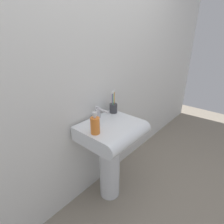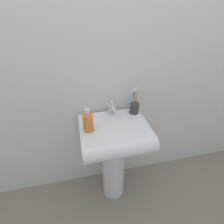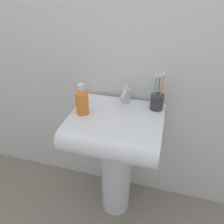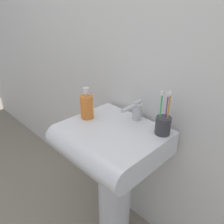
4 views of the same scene
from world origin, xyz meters
name	(u,v)px [view 2 (image 2 of 4)]	position (x,y,z in m)	size (l,w,h in m)	color
ground_plane	(113,190)	(0.00, 0.00, 0.00)	(6.00, 6.00, 0.00)	gray
wall_back	(106,61)	(0.00, 0.24, 1.20)	(5.00, 0.05, 2.40)	silver
sink_pedestal	(113,167)	(0.00, 0.00, 0.34)	(0.19, 0.19, 0.68)	white
sink_basin	(115,135)	(0.00, -0.05, 0.74)	(0.51, 0.45, 0.12)	white
faucet	(112,108)	(0.02, 0.14, 0.86)	(0.05, 0.15, 0.11)	silver
toothbrush_cup	(134,107)	(0.20, 0.13, 0.85)	(0.07, 0.07, 0.22)	#38383D
soap_bottle	(88,122)	(-0.19, -0.03, 0.87)	(0.07, 0.07, 0.17)	orange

